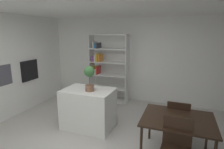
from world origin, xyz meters
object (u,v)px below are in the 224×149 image
(built_in_oven, at_px, (30,70))
(dining_table, at_px, (178,122))
(kitchen_island, at_px, (89,109))
(dining_chair_far, at_px, (178,118))
(potted_plant_on_island, at_px, (89,76))
(open_bookshelf, at_px, (105,69))
(dining_chair_near, at_px, (176,144))

(built_in_oven, bearing_deg, dining_table, -12.29)
(kitchen_island, distance_m, dining_chair_far, 1.91)
(potted_plant_on_island, height_order, open_bookshelf, open_bookshelf)
(kitchen_island, bearing_deg, dining_chair_far, 2.65)
(kitchen_island, relative_size, dining_chair_near, 1.19)
(built_in_oven, distance_m, dining_table, 4.10)
(built_in_oven, relative_size, open_bookshelf, 0.28)
(kitchen_island, distance_m, dining_chair_near, 2.12)
(open_bookshelf, height_order, dining_table, open_bookshelf)
(dining_table, bearing_deg, built_in_oven, 167.71)
(potted_plant_on_island, distance_m, dining_chair_near, 2.12)
(dining_table, height_order, dining_chair_near, dining_chair_near)
(open_bookshelf, bearing_deg, potted_plant_on_island, -77.53)
(kitchen_island, height_order, dining_table, kitchen_island)
(open_bookshelf, distance_m, dining_chair_far, 2.84)
(potted_plant_on_island, bearing_deg, kitchen_island, 138.99)
(kitchen_island, bearing_deg, dining_chair_near, -25.54)
(built_in_oven, height_order, dining_table, built_in_oven)
(built_in_oven, xyz_separation_m, kitchen_island, (2.07, -0.45, -0.65))
(open_bookshelf, bearing_deg, kitchen_island, -79.62)
(open_bookshelf, height_order, dining_chair_near, open_bookshelf)
(dining_table, relative_size, dining_chair_near, 1.25)
(built_in_oven, distance_m, potted_plant_on_island, 2.22)
(built_in_oven, relative_size, dining_table, 0.49)
(dining_chair_far, relative_size, dining_chair_near, 0.93)
(built_in_oven, xyz_separation_m, open_bookshelf, (1.75, 1.31, -0.07))
(kitchen_island, xyz_separation_m, open_bookshelf, (-0.32, 1.76, 0.58))
(dining_table, bearing_deg, kitchen_island, 167.78)
(open_bookshelf, bearing_deg, built_in_oven, -143.18)
(potted_plant_on_island, bearing_deg, dining_chair_far, 5.03)
(built_in_oven, relative_size, dining_chair_near, 0.62)
(potted_plant_on_island, height_order, dining_chair_far, potted_plant_on_island)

